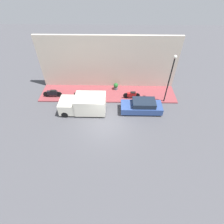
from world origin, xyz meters
name	(u,v)px	position (x,y,z in m)	size (l,w,h in m)	color
ground_plane	(106,125)	(0.00, 0.00, 0.00)	(60.00, 60.00, 0.00)	#47474C
sidewalk	(108,94)	(4.79, 0.00, 0.06)	(3.05, 15.12, 0.13)	brown
building_facade	(108,63)	(6.46, 0.00, 3.00)	(0.30, 15.12, 5.99)	beige
parked_car	(142,106)	(1.98, -3.50, 0.65)	(1.65, 4.08, 1.36)	#2D4784
delivery_van	(84,104)	(1.87, 2.29, 0.94)	(2.04, 4.53, 1.85)	silver
motorcycle_black	(52,93)	(4.03, 6.05, 0.60)	(0.30, 2.08, 0.87)	black
motorcycle_red	(132,95)	(3.96, -2.62, 0.57)	(0.30, 1.82, 0.81)	#B21E1E
scooter_silver	(82,94)	(4.03, 2.77, 0.55)	(0.30, 1.86, 0.77)	#B7B7BF
streetlamp	(171,75)	(3.50, -6.08, 3.39)	(0.32, 0.32, 5.21)	black
potted_plant	(116,86)	(5.59, -0.88, 0.55)	(0.52, 0.52, 0.80)	slate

